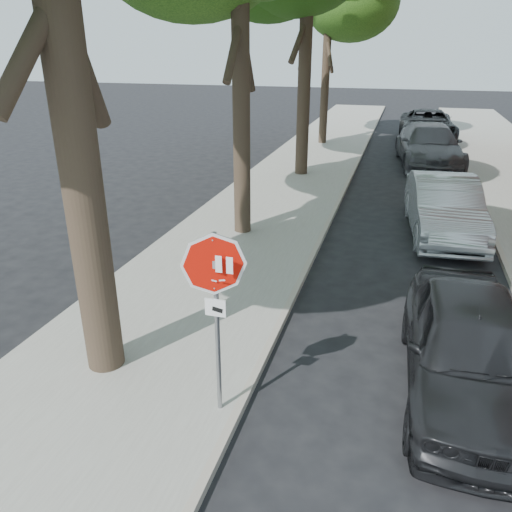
% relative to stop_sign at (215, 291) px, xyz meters
% --- Properties ---
extents(ground, '(120.00, 120.00, 0.00)m').
position_rel_stop_sign_xyz_m(ground, '(0.70, 0.03, -1.95)').
color(ground, black).
rests_on(ground, ground).
extents(sidewalk_left, '(4.00, 55.00, 0.12)m').
position_rel_stop_sign_xyz_m(sidewalk_left, '(-1.80, 12.03, -1.89)').
color(sidewalk_left, gray).
rests_on(sidewalk_left, ground).
extents(curb_left, '(0.12, 55.00, 0.13)m').
position_rel_stop_sign_xyz_m(curb_left, '(0.25, 12.03, -1.88)').
color(curb_left, '#9E9384').
rests_on(curb_left, ground).
extents(curb_right, '(0.12, 55.00, 0.13)m').
position_rel_stop_sign_xyz_m(curb_right, '(4.65, 12.03, -1.88)').
color(curb_right, '#9E9384').
rests_on(curb_right, ground).
extents(stop_sign, '(0.76, 0.34, 2.61)m').
position_rel_stop_sign_xyz_m(stop_sign, '(0.00, 0.00, 0.00)').
color(stop_sign, gray).
rests_on(stop_sign, sidewalk_left).
extents(car_a, '(1.90, 4.50, 1.52)m').
position_rel_stop_sign_xyz_m(car_a, '(3.30, 1.53, -1.19)').
color(car_a, black).
rests_on(car_a, ground).
extents(car_b, '(2.07, 4.86, 1.56)m').
position_rel_stop_sign_xyz_m(car_b, '(3.30, 8.53, -1.17)').
color(car_b, '#AEB2B6').
rests_on(car_b, ground).
extents(car_c, '(3.07, 6.13, 1.71)m').
position_rel_stop_sign_xyz_m(car_c, '(3.13, 17.40, -1.09)').
color(car_c, '#4B4B50').
rests_on(car_c, ground).
extents(car_d, '(3.00, 6.03, 1.64)m').
position_rel_stop_sign_xyz_m(car_d, '(3.23, 23.60, -1.13)').
color(car_d, black).
rests_on(car_d, ground).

